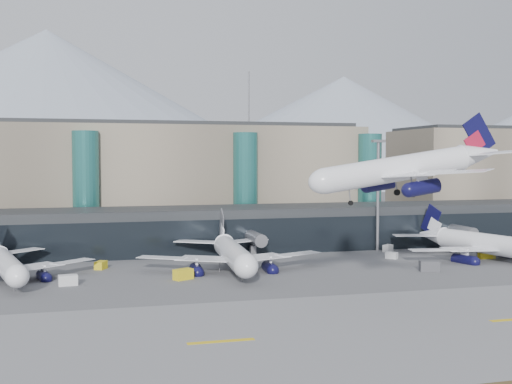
{
  "coord_description": "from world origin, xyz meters",
  "views": [
    {
      "loc": [
        -34.94,
        -87.1,
        21.31
      ],
      "look_at": [
        -3.3,
        32.0,
        14.86
      ],
      "focal_mm": 45.0,
      "sensor_mm": 36.0,
      "label": 1
    }
  ],
  "objects_px": {
    "jet_parked_left": "(4,257)",
    "veh_d": "(388,248)",
    "veh_c": "(429,266)",
    "hero_jet": "(415,160)",
    "veh_a": "(68,280)",
    "veh_e": "(486,254)",
    "veh_h": "(183,274)",
    "jet_parked_mid": "(231,246)",
    "jet_parked_right": "(476,237)",
    "veh_b": "(101,265)",
    "lightmast_mid": "(378,188)",
    "veh_g": "(392,255)"
  },
  "relations": [
    {
      "from": "hero_jet",
      "to": "veh_c",
      "type": "distance_m",
      "value": 35.85
    },
    {
      "from": "hero_jet",
      "to": "veh_b",
      "type": "relative_size",
      "value": 12.1
    },
    {
      "from": "jet_parked_left",
      "to": "veh_e",
      "type": "xyz_separation_m",
      "value": [
        96.36,
        -0.83,
        -3.07
      ]
    },
    {
      "from": "veh_h",
      "to": "jet_parked_mid",
      "type": "bearing_deg",
      "value": 10.34
    },
    {
      "from": "jet_parked_mid",
      "to": "veh_g",
      "type": "relative_size",
      "value": 15.53
    },
    {
      "from": "veh_c",
      "to": "hero_jet",
      "type": "bearing_deg",
      "value": -107.73
    },
    {
      "from": "veh_d",
      "to": "veh_e",
      "type": "bearing_deg",
      "value": -82.48
    },
    {
      "from": "lightmast_mid",
      "to": "jet_parked_right",
      "type": "xyz_separation_m",
      "value": [
        15.43,
        -15.51,
        -9.81
      ]
    },
    {
      "from": "veh_h",
      "to": "veh_c",
      "type": "bearing_deg",
      "value": -32.62
    },
    {
      "from": "veh_b",
      "to": "veh_e",
      "type": "relative_size",
      "value": 0.79
    },
    {
      "from": "hero_jet",
      "to": "jet_parked_mid",
      "type": "xyz_separation_m",
      "value": [
        -18.94,
        36.57,
        -16.46
      ]
    },
    {
      "from": "veh_a",
      "to": "veh_g",
      "type": "height_order",
      "value": "veh_a"
    },
    {
      "from": "hero_jet",
      "to": "veh_g",
      "type": "bearing_deg",
      "value": 64.37
    },
    {
      "from": "jet_parked_mid",
      "to": "jet_parked_left",
      "type": "bearing_deg",
      "value": 94.42
    },
    {
      "from": "veh_b",
      "to": "veh_h",
      "type": "distance_m",
      "value": 20.13
    },
    {
      "from": "lightmast_mid",
      "to": "veh_e",
      "type": "xyz_separation_m",
      "value": [
        17.36,
        -16.53,
        -13.46
      ]
    },
    {
      "from": "jet_parked_mid",
      "to": "jet_parked_right",
      "type": "xyz_separation_m",
      "value": [
        53.61,
        -0.03,
        0.04
      ]
    },
    {
      "from": "hero_jet",
      "to": "veh_g",
      "type": "relative_size",
      "value": 13.29
    },
    {
      "from": "jet_parked_left",
      "to": "veh_a",
      "type": "distance_m",
      "value": 14.0
    },
    {
      "from": "veh_c",
      "to": "veh_g",
      "type": "distance_m",
      "value": 15.82
    },
    {
      "from": "veh_g",
      "to": "veh_h",
      "type": "distance_m",
      "value": 47.87
    },
    {
      "from": "jet_parked_left",
      "to": "veh_b",
      "type": "relative_size",
      "value": 12.49
    },
    {
      "from": "jet_parked_right",
      "to": "veh_c",
      "type": "bearing_deg",
      "value": 109.46
    },
    {
      "from": "veh_d",
      "to": "veh_e",
      "type": "xyz_separation_m",
      "value": [
        15.68,
        -14.53,
        0.17
      ]
    },
    {
      "from": "jet_parked_right",
      "to": "veh_b",
      "type": "height_order",
      "value": "jet_parked_right"
    },
    {
      "from": "hero_jet",
      "to": "veh_c",
      "type": "height_order",
      "value": "hero_jet"
    },
    {
      "from": "veh_b",
      "to": "veh_c",
      "type": "distance_m",
      "value": 62.7
    },
    {
      "from": "jet_parked_left",
      "to": "jet_parked_mid",
      "type": "bearing_deg",
      "value": -103.27
    },
    {
      "from": "jet_parked_left",
      "to": "veh_c",
      "type": "bearing_deg",
      "value": -112.34
    },
    {
      "from": "jet_parked_right",
      "to": "veh_d",
      "type": "height_order",
      "value": "jet_parked_right"
    },
    {
      "from": "veh_e",
      "to": "veh_h",
      "type": "distance_m",
      "value": 66.36
    },
    {
      "from": "veh_a",
      "to": "veh_c",
      "type": "height_order",
      "value": "veh_c"
    },
    {
      "from": "jet_parked_left",
      "to": "jet_parked_right",
      "type": "xyz_separation_m",
      "value": [
        94.43,
        0.18,
        0.59
      ]
    },
    {
      "from": "veh_b",
      "to": "veh_c",
      "type": "height_order",
      "value": "veh_c"
    },
    {
      "from": "veh_e",
      "to": "jet_parked_right",
      "type": "bearing_deg",
      "value": 156.63
    },
    {
      "from": "veh_e",
      "to": "veh_g",
      "type": "xyz_separation_m",
      "value": [
        -19.63,
        4.85,
        -0.25
      ]
    },
    {
      "from": "jet_parked_right",
      "to": "hero_jet",
      "type": "bearing_deg",
      "value": 122.17
    },
    {
      "from": "hero_jet",
      "to": "veh_g",
      "type": "distance_m",
      "value": 48.28
    },
    {
      "from": "jet_parked_left",
      "to": "veh_d",
      "type": "relative_size",
      "value": 12.03
    },
    {
      "from": "jet_parked_left",
      "to": "jet_parked_right",
      "type": "height_order",
      "value": "jet_parked_right"
    },
    {
      "from": "jet_parked_right",
      "to": "veh_b",
      "type": "relative_size",
      "value": 14.32
    },
    {
      "from": "jet_parked_left",
      "to": "jet_parked_mid",
      "type": "height_order",
      "value": "jet_parked_mid"
    },
    {
      "from": "veh_c",
      "to": "veh_g",
      "type": "relative_size",
      "value": 1.49
    },
    {
      "from": "jet_parked_right",
      "to": "veh_g",
      "type": "xyz_separation_m",
      "value": [
        -17.7,
        3.83,
        -3.91
      ]
    },
    {
      "from": "veh_e",
      "to": "veh_c",
      "type": "bearing_deg",
      "value": -146.65
    },
    {
      "from": "veh_g",
      "to": "lightmast_mid",
      "type": "bearing_deg",
      "value": 127.4
    },
    {
      "from": "jet_parked_left",
      "to": "veh_h",
      "type": "bearing_deg",
      "value": -118.36
    },
    {
      "from": "veh_c",
      "to": "veh_e",
      "type": "distance_m",
      "value": 22.66
    },
    {
      "from": "veh_c",
      "to": "veh_e",
      "type": "height_order",
      "value": "veh_c"
    },
    {
      "from": "veh_c",
      "to": "veh_e",
      "type": "xyz_separation_m",
      "value": [
        19.83,
        10.97,
        -0.04
      ]
    }
  ]
}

